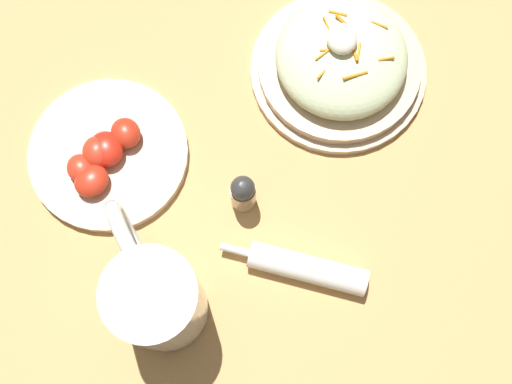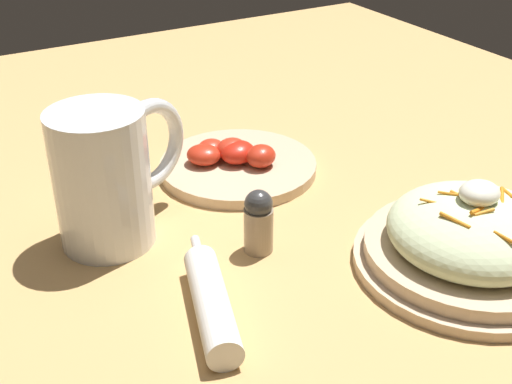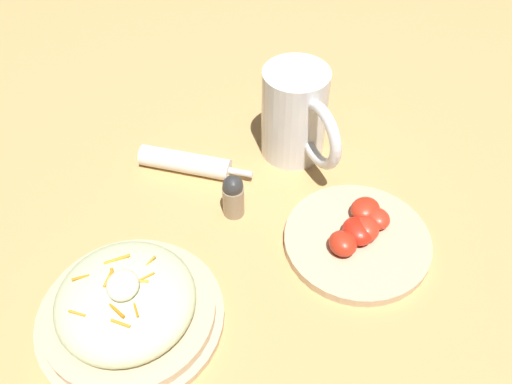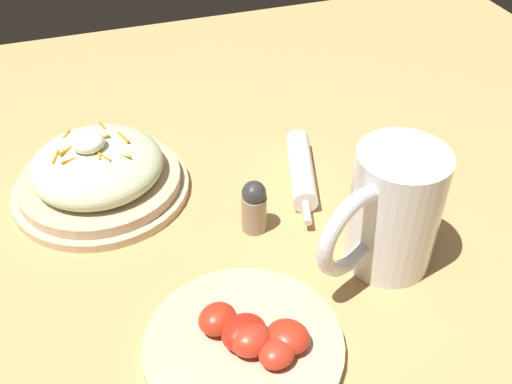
% 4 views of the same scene
% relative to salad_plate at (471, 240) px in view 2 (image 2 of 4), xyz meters
% --- Properties ---
extents(ground_plane, '(1.43, 1.43, 0.00)m').
position_rel_salad_plate_xyz_m(ground_plane, '(-0.16, 0.22, -0.03)').
color(ground_plane, tan).
extents(salad_plate, '(0.23, 0.23, 0.09)m').
position_rel_salad_plate_xyz_m(salad_plate, '(0.00, 0.00, 0.00)').
color(salad_plate, '#D1B28E').
rests_on(salad_plate, ground_plane).
extents(beer_mug, '(0.16, 0.11, 0.15)m').
position_rel_salad_plate_xyz_m(beer_mug, '(-0.29, 0.23, 0.04)').
color(beer_mug, white).
rests_on(beer_mug, ground_plane).
extents(napkin_roll, '(0.07, 0.18, 0.03)m').
position_rel_salad_plate_xyz_m(napkin_roll, '(-0.26, 0.06, -0.02)').
color(napkin_roll, white).
rests_on(napkin_roll, ground_plane).
extents(tomato_plate, '(0.20, 0.20, 0.04)m').
position_rel_salad_plate_xyz_m(tomato_plate, '(-0.10, 0.30, -0.02)').
color(tomato_plate, '#D1B28E').
rests_on(tomato_plate, ground_plane).
extents(salt_shaker, '(0.03, 0.03, 0.07)m').
position_rel_salad_plate_xyz_m(salt_shaker, '(-0.17, 0.13, 0.00)').
color(salt_shaker, gray).
rests_on(salt_shaker, ground_plane).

